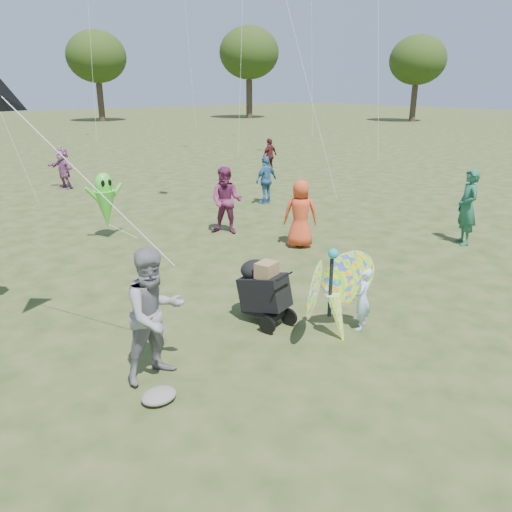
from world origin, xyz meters
The scene contains 14 objects.
ground centered at (0.00, 0.00, 0.00)m, with size 160.00×160.00×0.00m, color #51592B.
child_girl centered at (0.82, 0.02, 0.53)m, with size 0.39×0.25×1.06m, color #ACD0F4.
adult_man centered at (-2.45, 0.89, 0.93)m, with size 0.90×0.70×1.86m, color gray.
grey_bag centered at (-2.75, 0.37, 0.07)m, with size 0.47×0.38×0.15m, color slate.
crowd_a centered at (3.15, 3.83, 0.84)m, with size 0.82×0.53×1.67m, color #D24421.
crowd_c centered at (5.62, 7.98, 0.80)m, with size 0.94×0.39×1.60m, color teal.
crowd_e centered at (2.46, 5.94, 0.90)m, with size 0.87×0.68×1.80m, color #73264F.
crowd_f centered at (6.51, 1.36, 0.95)m, with size 0.69×0.45×1.89m, color #225B44.
crowd_h centered at (9.81, 12.60, 0.78)m, with size 0.91×0.38×1.56m, color #531B21.
crowd_j centered at (1.32, 14.97, 0.79)m, with size 1.47×0.47×1.59m, color #9D598D.
jogging_stroller centered at (-0.25, 1.26, 0.61)m, with size 0.67×1.11×1.09m.
butterfly_kite centered at (0.23, 0.11, 0.73)m, with size 1.74×0.75×1.69m.
delta_kite_rig centered at (-3.48, 2.68, 3.68)m, with size 1.89×2.03×2.62m.
alien_kite centered at (-0.24, 7.50, 0.97)m, with size 1.12×0.69×1.74m.
Camera 1 is at (-5.25, -4.59, 3.82)m, focal length 35.00 mm.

